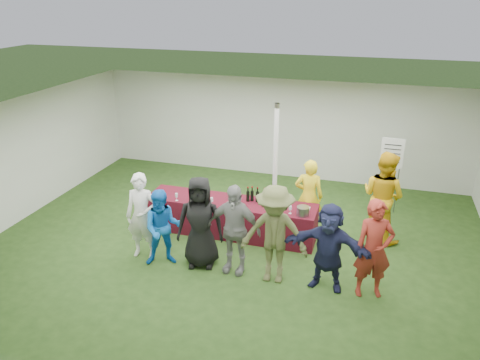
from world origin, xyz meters
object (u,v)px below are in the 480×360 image
(serving_table, at_px, (231,217))
(customer_3, at_px, (234,229))
(staff_back, at_px, (383,196))
(customer_4, at_px, (274,235))
(customer_1, at_px, (163,228))
(dump_bucket, at_px, (303,211))
(wine_list_sign, at_px, (391,159))
(customer_6, at_px, (374,249))
(customer_5, at_px, (328,247))
(staff_pourer, at_px, (309,197))
(customer_2, at_px, (200,222))
(customer_0, at_px, (142,216))

(serving_table, height_order, customer_3, customer_3)
(staff_back, relative_size, customer_4, 1.04)
(staff_back, distance_m, customer_1, 4.45)
(customer_3, bearing_deg, dump_bucket, 50.39)
(wine_list_sign, distance_m, staff_back, 1.39)
(serving_table, distance_m, customer_3, 1.52)
(customer_4, height_order, customer_6, customer_4)
(staff_back, xyz_separation_m, customer_5, (-0.84, -2.07, -0.16))
(staff_back, bearing_deg, customer_5, 101.87)
(serving_table, distance_m, wine_list_sign, 3.87)
(serving_table, relative_size, staff_pourer, 2.19)
(staff_pourer, bearing_deg, customer_2, 44.49)
(serving_table, height_order, customer_5, customer_5)
(staff_back, relative_size, customer_6, 1.09)
(staff_pourer, distance_m, staff_back, 1.50)
(customer_1, bearing_deg, customer_2, -8.89)
(customer_2, bearing_deg, customer_5, -13.77)
(wine_list_sign, xyz_separation_m, customer_3, (-2.66, -3.39, -0.45))
(staff_back, bearing_deg, staff_pourer, 39.96)
(serving_table, height_order, customer_1, customer_1)
(customer_2, relative_size, customer_3, 1.03)
(dump_bucket, xyz_separation_m, staff_pourer, (-0.01, 0.76, -0.02))
(customer_3, distance_m, customer_4, 0.77)
(dump_bucket, xyz_separation_m, customer_5, (0.64, -1.16, -0.04))
(customer_4, bearing_deg, customer_6, 0.22)
(serving_table, xyz_separation_m, customer_0, (-1.34, -1.35, 0.48))
(customer_0, xyz_separation_m, customer_1, (0.50, -0.14, -0.10))
(serving_table, xyz_separation_m, staff_pourer, (1.55, 0.54, 0.45))
(serving_table, bearing_deg, dump_bucket, -8.06)
(staff_pourer, relative_size, customer_5, 1.03)
(serving_table, xyz_separation_m, wine_list_sign, (3.15, 2.03, 0.94))
(customer_1, xyz_separation_m, customer_4, (2.10, 0.05, 0.16))
(wine_list_sign, distance_m, customer_0, 5.65)
(wine_list_sign, bearing_deg, customer_3, -128.12)
(customer_5, bearing_deg, customer_0, -174.85)
(dump_bucket, height_order, staff_pourer, staff_pourer)
(customer_1, height_order, customer_2, customer_2)
(dump_bucket, bearing_deg, staff_pourer, 90.63)
(customer_0, height_order, customer_1, customer_0)
(customer_1, bearing_deg, customer_4, -21.51)
(staff_pourer, xyz_separation_m, customer_1, (-2.39, -2.03, -0.07))
(staff_pourer, height_order, customer_6, customer_6)
(customer_3, bearing_deg, customer_0, -176.49)
(customer_2, bearing_deg, customer_0, 168.76)
(dump_bucket, height_order, customer_3, customer_3)
(staff_pourer, relative_size, customer_1, 1.10)
(staff_back, xyz_separation_m, customer_2, (-3.20, -2.02, -0.07))
(customer_3, relative_size, customer_5, 1.08)
(dump_bucket, height_order, customer_1, customer_1)
(wine_list_sign, bearing_deg, customer_0, -142.99)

